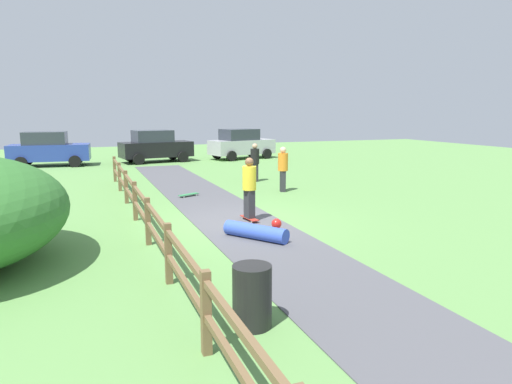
{
  "coord_description": "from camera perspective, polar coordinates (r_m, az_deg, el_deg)",
  "views": [
    {
      "loc": [
        -3.93,
        -11.62,
        3.02
      ],
      "look_at": [
        0.17,
        -0.96,
        1.0
      ],
      "focal_mm": 32.02,
      "sensor_mm": 36.0,
      "label": 1
    }
  ],
  "objects": [
    {
      "name": "ground_plane",
      "position": [
        12.63,
        -2.28,
        -3.81
      ],
      "size": [
        60.0,
        60.0,
        0.0
      ],
      "primitive_type": "plane",
      "color": "#60934C"
    },
    {
      "name": "asphalt_path",
      "position": [
        12.63,
        -2.28,
        -3.77
      ],
      "size": [
        2.4,
        28.0,
        0.02
      ],
      "primitive_type": "cube",
      "color": "#515156",
      "rests_on": "ground_plane"
    },
    {
      "name": "wooden_fence",
      "position": [
        11.93,
        -14.22,
        -1.65
      ],
      "size": [
        0.12,
        18.12,
        1.1
      ],
      "color": "brown",
      "rests_on": "ground_plane"
    },
    {
      "name": "trash_bin",
      "position": [
        6.6,
        -0.49,
        -12.88
      ],
      "size": [
        0.56,
        0.56,
        0.9
      ],
      "primitive_type": "cylinder",
      "color": "black",
      "rests_on": "ground_plane"
    },
    {
      "name": "skater_riding",
      "position": [
        12.55,
        -0.84,
        0.77
      ],
      "size": [
        0.43,
        0.82,
        1.76
      ],
      "color": "#B23326",
      "rests_on": "asphalt_path"
    },
    {
      "name": "skater_fallen",
      "position": [
        10.94,
        0.16,
        -4.9
      ],
      "size": [
        1.54,
        1.57,
        0.36
      ],
      "color": "blue",
      "rests_on": "asphalt_path"
    },
    {
      "name": "skateboard_loose",
      "position": [
        16.5,
        -8.41,
        -0.31
      ],
      "size": [
        0.81,
        0.53,
        0.08
      ],
      "color": "#338C4C",
      "rests_on": "asphalt_path"
    },
    {
      "name": "bystander_orange",
      "position": [
        17.36,
        3.38,
        3.13
      ],
      "size": [
        0.48,
        0.48,
        1.71
      ],
      "color": "#2D2D33",
      "rests_on": "ground_plane"
    },
    {
      "name": "bystander_black",
      "position": [
        19.87,
        -0.14,
        3.94
      ],
      "size": [
        0.38,
        0.38,
        1.66
      ],
      "color": "#2D2D33",
      "rests_on": "ground_plane"
    },
    {
      "name": "parked_car_silver",
      "position": [
        29.58,
        -1.86,
        6.02
      ],
      "size": [
        4.49,
        2.75,
        1.92
      ],
      "color": "#B7B7BC",
      "rests_on": "ground_plane"
    },
    {
      "name": "parked_car_blue",
      "position": [
        28.01,
        -24.47,
        4.91
      ],
      "size": [
        4.33,
        2.28,
        1.92
      ],
      "color": "#283D99",
      "rests_on": "ground_plane"
    },
    {
      "name": "parked_car_black",
      "position": [
        28.26,
        -12.46,
        5.61
      ],
      "size": [
        4.42,
        2.52,
        1.92
      ],
      "color": "black",
      "rests_on": "ground_plane"
    }
  ]
}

